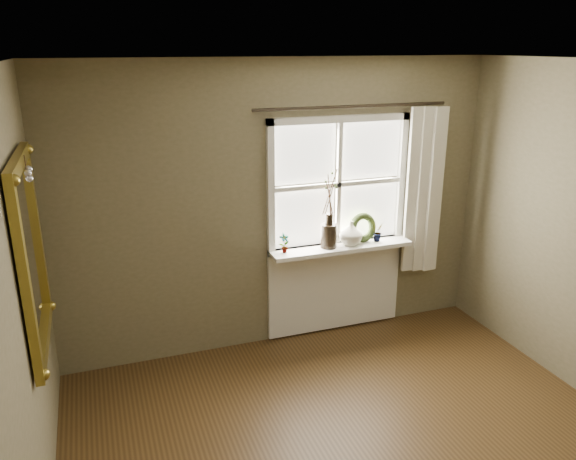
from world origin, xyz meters
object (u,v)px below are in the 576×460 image
Objects in this scene: wreath at (363,231)px; gilt_mirror at (31,254)px; cream_vase at (351,233)px; dark_jug at (329,236)px.

gilt_mirror is at bearing -168.27° from wreath.
cream_vase is 2.79m from gilt_mirror.
wreath is (0.14, 0.04, -0.01)m from cream_vase.
dark_jug is at bearing 20.50° from gilt_mirror.
wreath is 0.23× the size of gilt_mirror.
cream_vase is (0.22, 0.00, 0.00)m from dark_jug.
gilt_mirror is (-2.61, -0.89, 0.44)m from cream_vase.
wreath is at bearing 18.71° from gilt_mirror.
gilt_mirror is (-2.38, -0.89, 0.45)m from dark_jug.
wreath is (0.37, 0.04, -0.00)m from dark_jug.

